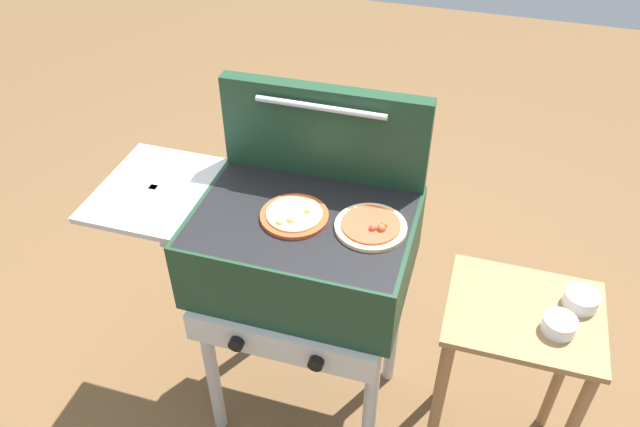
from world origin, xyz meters
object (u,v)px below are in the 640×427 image
(grill, at_px, (299,252))
(pizza_cheese, at_px, (294,216))
(topping_bowl_near, at_px, (581,300))
(topping_bowl_far, at_px, (559,325))
(prep_table, at_px, (512,354))
(pizza_pepperoni, at_px, (371,227))

(grill, bearing_deg, pizza_cheese, -122.04)
(topping_bowl_near, bearing_deg, topping_bowl_far, -117.31)
(grill, distance_m, topping_bowl_far, 0.76)
(pizza_cheese, height_order, topping_bowl_near, pizza_cheese)
(topping_bowl_far, bearing_deg, grill, 176.68)
(grill, height_order, prep_table, grill)
(pizza_pepperoni, height_order, topping_bowl_far, pizza_pepperoni)
(grill, distance_m, prep_table, 0.72)
(prep_table, bearing_deg, pizza_cheese, -178.59)
(pizza_cheese, bearing_deg, pizza_pepperoni, 3.44)
(prep_table, bearing_deg, topping_bowl_near, 24.81)
(topping_bowl_far, bearing_deg, topping_bowl_near, 62.69)
(prep_table, xyz_separation_m, topping_bowl_near, (0.15, 0.07, 0.22))
(pizza_pepperoni, relative_size, topping_bowl_far, 2.21)
(topping_bowl_far, bearing_deg, pizza_cheese, 177.64)
(prep_table, relative_size, topping_bowl_far, 7.66)
(pizza_cheese, distance_m, prep_table, 0.79)
(pizza_pepperoni, distance_m, topping_bowl_near, 0.64)
(grill, distance_m, pizza_pepperoni, 0.26)
(prep_table, bearing_deg, pizza_pepperoni, -179.56)
(prep_table, distance_m, topping_bowl_far, 0.24)
(prep_table, height_order, topping_bowl_near, topping_bowl_near)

